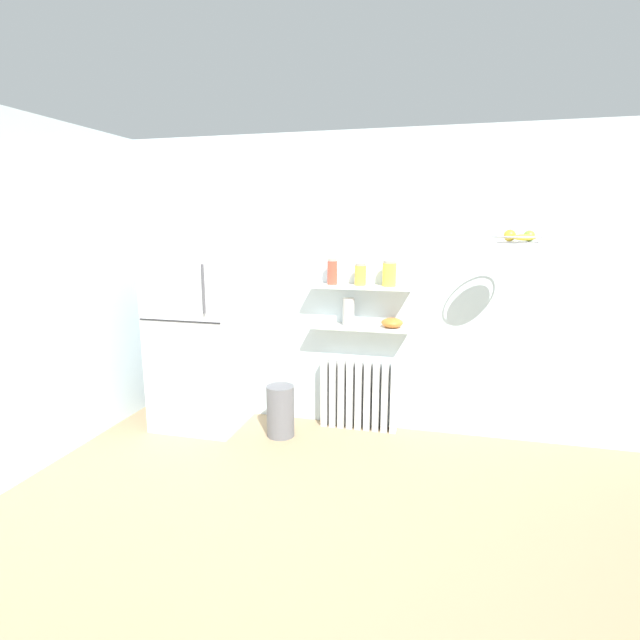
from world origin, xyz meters
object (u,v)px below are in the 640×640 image
object	(u,v)px
refrigerator	(199,335)
vase	(349,312)
radiator	(359,395)
trash_bin	(280,411)
hanging_fruit_basket	(518,238)
storage_jar_0	(332,272)
storage_jar_2	(389,274)
shelf_bowl	(392,323)
storage_jar_1	(360,275)

from	to	relation	value
refrigerator	vase	world-z (taller)	refrigerator
radiator	trash_bin	size ratio (longest dim) A/B	1.51
vase	hanging_fruit_basket	world-z (taller)	hanging_fruit_basket
storage_jar_0	storage_jar_2	bearing A→B (deg)	0.00
refrigerator	radiator	distance (m)	1.54
vase	hanging_fruit_basket	bearing A→B (deg)	-14.56
shelf_bowl	hanging_fruit_basket	xyz separation A→B (m)	(0.91, -0.34, 0.74)
storage_jar_1	trash_bin	distance (m)	1.37
refrigerator	shelf_bowl	world-z (taller)	refrigerator
storage_jar_2	radiator	bearing A→B (deg)	173.04
storage_jar_2	hanging_fruit_basket	size ratio (longest dim) A/B	0.61
storage_jar_0	hanging_fruit_basket	bearing A→B (deg)	-13.13
storage_jar_0	trash_bin	size ratio (longest dim) A/B	0.49
storage_jar_2	shelf_bowl	world-z (taller)	storage_jar_2
refrigerator	storage_jar_1	world-z (taller)	refrigerator
storage_jar_1	trash_bin	size ratio (longest dim) A/B	0.42
storage_jar_2	trash_bin	bearing A→B (deg)	-160.89
vase	shelf_bowl	world-z (taller)	vase
storage_jar_1	vase	size ratio (longest dim) A/B	0.79
shelf_bowl	hanging_fruit_basket	bearing A→B (deg)	-20.20
radiator	vase	distance (m)	0.77
refrigerator	storage_jar_1	size ratio (longest dim) A/B	8.91
storage_jar_2	vase	xyz separation A→B (m)	(-0.34, 0.00, -0.34)
shelf_bowl	storage_jar_1	bearing A→B (deg)	-180.00
refrigerator	shelf_bowl	bearing A→B (deg)	7.27
shelf_bowl	hanging_fruit_basket	world-z (taller)	hanging_fruit_basket
storage_jar_1	vase	world-z (taller)	storage_jar_1
radiator	storage_jar_1	size ratio (longest dim) A/B	3.63
trash_bin	vase	bearing A→B (deg)	29.69
refrigerator	storage_jar_1	distance (m)	1.55
storage_jar_1	shelf_bowl	xyz separation A→B (m)	(0.28, 0.00, -0.41)
shelf_bowl	radiator	bearing A→B (deg)	173.91
radiator	shelf_bowl	distance (m)	0.74
refrigerator	vase	xyz separation A→B (m)	(1.33, 0.22, 0.23)
trash_bin	hanging_fruit_basket	bearing A→B (deg)	-0.97
vase	storage_jar_1	bearing A→B (deg)	-0.00
refrigerator	shelf_bowl	distance (m)	1.73
radiator	storage_jar_2	bearing A→B (deg)	-6.96
storage_jar_0	hanging_fruit_basket	size ratio (longest dim) A/B	0.64
trash_bin	shelf_bowl	bearing A→B (deg)	18.42
refrigerator	storage_jar_0	size ratio (longest dim) A/B	7.56
refrigerator	hanging_fruit_basket	size ratio (longest dim) A/B	4.82
storage_jar_1	storage_jar_2	world-z (taller)	storage_jar_2
shelf_bowl	storage_jar_2	bearing A→B (deg)	180.00
radiator	vase	world-z (taller)	vase
refrigerator	radiator	world-z (taller)	refrigerator
storage_jar_1	storage_jar_2	size ratio (longest dim) A/B	0.88
storage_jar_1	vase	distance (m)	0.34
radiator	trash_bin	xyz separation A→B (m)	(-0.63, -0.33, -0.09)
storage_jar_1	radiator	bearing A→B (deg)	90.00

